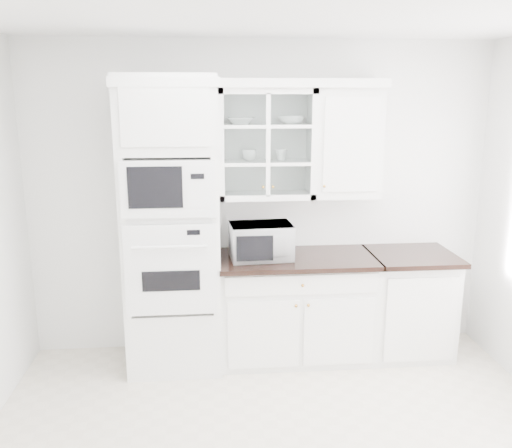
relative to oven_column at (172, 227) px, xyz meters
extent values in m
cube|color=white|center=(0.75, 0.32, 0.15)|extent=(4.00, 0.02, 2.70)
cube|color=white|center=(0.75, -1.42, 1.49)|extent=(4.00, 3.50, 0.02)
cube|color=white|center=(0.00, 0.01, 0.00)|extent=(0.76, 0.65, 2.40)
cube|color=white|center=(0.00, -0.33, -0.26)|extent=(0.70, 0.03, 0.72)
cube|color=black|center=(0.00, -0.35, -0.34)|extent=(0.44, 0.01, 0.16)
cube|color=white|center=(0.00, -0.33, 0.37)|extent=(0.70, 0.03, 0.43)
cube|color=black|center=(-0.09, -0.35, 0.39)|extent=(0.40, 0.01, 0.31)
cube|color=white|center=(1.03, 0.03, -0.76)|extent=(1.30, 0.60, 0.88)
cube|color=black|center=(1.03, 0.00, -0.30)|extent=(1.32, 0.67, 0.04)
cube|color=white|center=(2.03, 0.03, -0.76)|extent=(0.70, 0.60, 0.88)
cube|color=black|center=(2.03, 0.00, -0.30)|extent=(0.72, 0.67, 0.04)
cube|color=white|center=(0.78, 0.17, 0.65)|extent=(0.80, 0.33, 0.90)
cube|color=white|center=(0.78, 0.17, 0.50)|extent=(0.74, 0.29, 0.02)
cube|color=white|center=(0.78, 0.17, 0.80)|extent=(0.74, 0.29, 0.02)
cube|color=white|center=(1.46, 0.17, 0.65)|extent=(0.55, 0.33, 0.90)
cube|color=white|center=(0.68, 0.14, 1.14)|extent=(2.14, 0.38, 0.07)
imported|color=white|center=(0.72, 0.00, -0.13)|extent=(0.53, 0.45, 0.29)
imported|color=white|center=(0.57, 0.17, 0.84)|extent=(0.24, 0.24, 0.06)
imported|color=white|center=(0.99, 0.16, 0.84)|extent=(0.24, 0.24, 0.07)
imported|color=white|center=(0.64, 0.18, 0.56)|extent=(0.14, 0.14, 0.09)
imported|color=white|center=(0.91, 0.18, 0.56)|extent=(0.12, 0.12, 0.09)
camera|label=1|loc=(0.30, -4.31, 1.06)|focal=38.00mm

